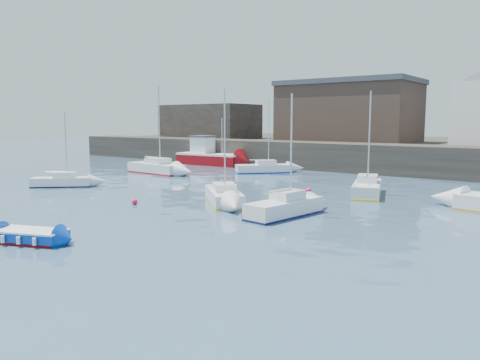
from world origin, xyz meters
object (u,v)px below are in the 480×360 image
Objects in this scene: sailboat_c at (285,207)px; sailboat_e at (156,168)px; sailboat_a at (62,181)px; buoy_mid at (245,219)px; blue_dinghy at (31,236)px; fishing_boat at (209,156)px; sailboat_b at (224,195)px; sailboat_h at (264,168)px; buoy_far at (309,193)px; buoy_near at (135,204)px; sailboat_f at (367,188)px.

sailboat_c is 0.77× the size of sailboat_e.
buoy_mid is at bearing -3.82° from sailboat_a.
blue_dinghy is 0.56× the size of sailboat_a.
fishing_boat is 27.36m from sailboat_b.
sailboat_c reaches higher than buoy_mid.
buoy_mid is (19.62, -1.31, -0.43)m from sailboat_a.
sailboat_a is 11.64m from sailboat_e.
sailboat_b is at bearing 141.20° from buoy_mid.
sailboat_e is (-1.10, 11.59, 0.15)m from sailboat_a.
sailboat_h is (-13.51, 18.06, -0.05)m from sailboat_c.
buoy_mid is (22.51, -23.56, -1.12)m from fishing_boat.
blue_dinghy is at bearing -117.05° from sailboat_c.
buoy_far is at bearing 98.47° from buoy_mid.
buoy_near is at bearing -59.74° from fishing_boat.
sailboat_b is 7.46m from buoy_far.
fishing_boat is 24.85m from buoy_far.
sailboat_b is 5.77m from sailboat_c.
sailboat_b is 5.85m from buoy_near.
buoy_near is at bearing 112.41° from blue_dinghy.
sailboat_c is (23.98, -21.66, -0.59)m from fishing_boat.
sailboat_a is at bearing -172.62° from sailboat_b.
buoy_near is (-9.85, -2.57, -0.53)m from sailboat_c.
blue_dinghy is at bearing -36.72° from sailboat_a.
blue_dinghy is 18.78m from sailboat_a.
sailboat_e reaches higher than buoy_mid.
sailboat_b is 10.87m from sailboat_f.
buoy_mid is (-1.47, -1.90, -0.53)m from sailboat_c.
fishing_boat is 22.46× the size of buoy_mid.
fishing_boat is 1.20× the size of sailboat_h.
sailboat_a is 0.89× the size of sailboat_c.
sailboat_h is at bearing 115.45° from sailboat_b.
sailboat_a is (-15.06, 11.23, 0.10)m from blue_dinghy.
sailboat_f is (21.96, 10.74, 0.10)m from sailboat_a.
sailboat_b is 1.07× the size of sailboat_c.
sailboat_c is 0.92× the size of sailboat_f.
blue_dinghy is 23.04m from sailboat_f.
buoy_far is (2.59, 6.98, -0.48)m from sailboat_b.
sailboat_a is at bearing -178.40° from sailboat_c.
sailboat_h is at bearing 39.13° from sailboat_e.
sailboat_b is 18.77× the size of buoy_mid.
buoy_far is (6.85, 10.96, 0.00)m from buoy_near.
buoy_far is (-3.87, -1.76, -0.53)m from sailboat_f.
buoy_near is at bearing -130.11° from sailboat_f.
sailboat_c is (5.59, -1.42, 0.05)m from sailboat_b.
sailboat_e is 1.21× the size of sailboat_h.
blue_dinghy is 13.25m from sailboat_b.
sailboat_e is at bearing 149.99° from sailboat_b.
sailboat_b is at bearing 165.78° from sailboat_c.
sailboat_e is 11.19m from sailboat_h.
sailboat_b is 17.09× the size of buoy_far.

